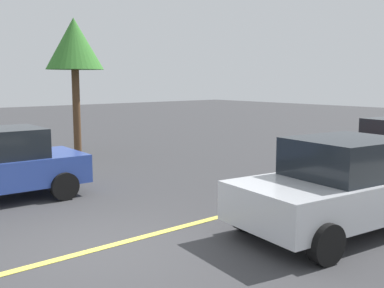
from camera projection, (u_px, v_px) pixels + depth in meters
ground_plane at (98, 249)px, 7.38m from camera, size 80.00×80.00×0.00m
lane_marking_centre at (230, 214)px, 9.30m from camera, size 28.00×0.16×0.01m
car_silver_far_lane at (340, 186)px, 8.17m from camera, size 4.17×2.47×1.69m
tree_left_verge at (74, 46)px, 16.04m from camera, size 2.02×2.02×4.87m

